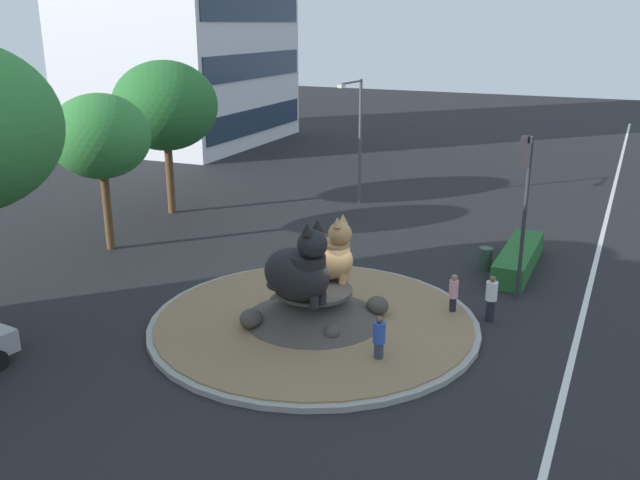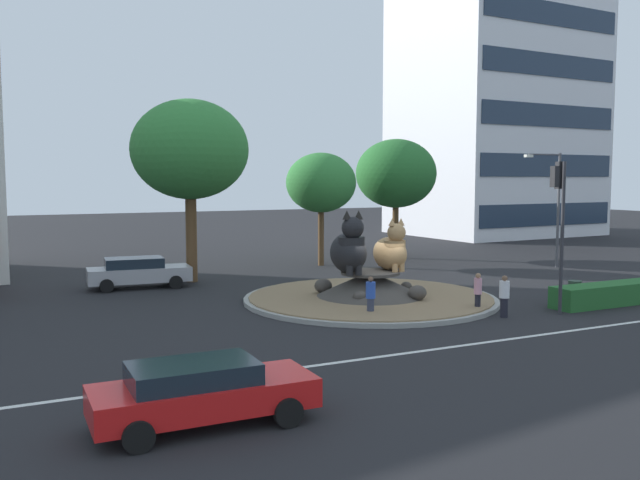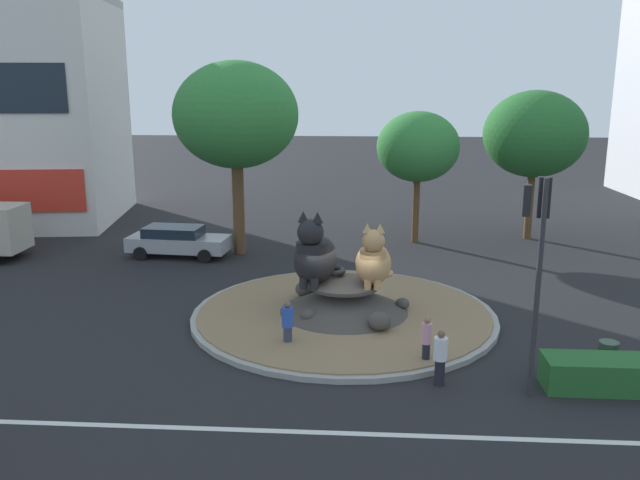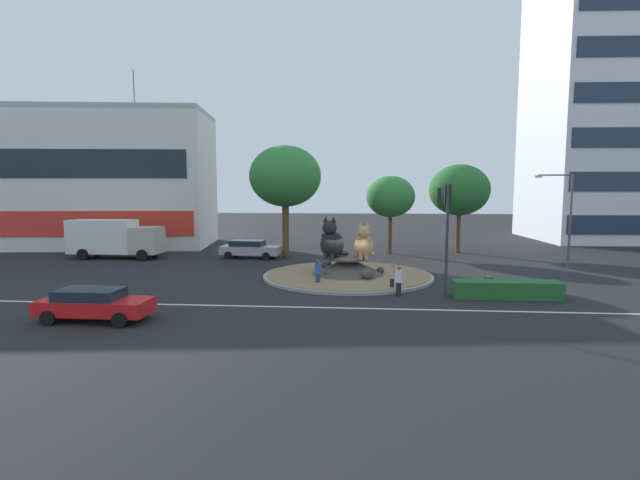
# 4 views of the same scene
# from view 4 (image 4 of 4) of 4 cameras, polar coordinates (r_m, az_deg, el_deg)

# --- Properties ---
(ground_plane) EXTENTS (160.00, 160.00, 0.00)m
(ground_plane) POSITION_cam_4_polar(r_m,az_deg,el_deg) (31.04, 3.33, -4.45)
(ground_plane) COLOR black
(lane_centreline) EXTENTS (112.00, 0.20, 0.01)m
(lane_centreline) POSITION_cam_4_polar(r_m,az_deg,el_deg) (23.19, 2.82, -8.09)
(lane_centreline) COLOR silver
(lane_centreline) RESTS_ON ground
(roundabout_island) EXTENTS (10.88, 10.88, 1.29)m
(roundabout_island) POSITION_cam_4_polar(r_m,az_deg,el_deg) (30.96, 3.33, -3.69)
(roundabout_island) COLOR gray
(roundabout_island) RESTS_ON ground
(cat_statue_black) EXTENTS (2.10, 2.72, 2.68)m
(cat_statue_black) POSITION_cam_4_polar(r_m,az_deg,el_deg) (30.73, 1.42, -0.28)
(cat_statue_black) COLOR black
(cat_statue_black) RESTS_ON roundabout_island
(cat_statue_calico) EXTENTS (1.42, 2.23, 2.29)m
(cat_statue_calico) POSITION_cam_4_polar(r_m,az_deg,el_deg) (30.66, 5.26, -0.58)
(cat_statue_calico) COLOR tan
(cat_statue_calico) RESTS_ON roundabout_island
(traffic_light_mast) EXTENTS (0.75, 0.49, 5.92)m
(traffic_light_mast) POSITION_cam_4_polar(r_m,az_deg,el_deg) (25.31, 14.77, 2.75)
(traffic_light_mast) COLOR #2D2D33
(traffic_light_mast) RESTS_ON ground
(shophouse_block) EXTENTS (26.01, 13.34, 16.84)m
(shophouse_block) POSITION_cam_4_polar(r_m,az_deg,el_deg) (53.36, -26.51, 6.49)
(shophouse_block) COLOR silver
(shophouse_block) RESTS_ON ground
(office_tower) EXTENTS (17.11, 14.14, 34.02)m
(office_tower) POSITION_cam_4_polar(r_m,az_deg,el_deg) (63.68, 31.93, 15.46)
(office_tower) COLOR silver
(office_tower) RESTS_ON ground
(clipped_hedge_strip) EXTENTS (5.49, 1.20, 0.90)m
(clipped_hedge_strip) POSITION_cam_4_polar(r_m,az_deg,el_deg) (26.96, 21.31, -5.52)
(clipped_hedge_strip) COLOR #235B28
(clipped_hedge_strip) RESTS_ON ground
(broadleaf_tree_behind_island) EXTENTS (4.23, 4.23, 6.81)m
(broadleaf_tree_behind_island) POSITION_cam_4_polar(r_m,az_deg,el_deg) (42.23, 8.40, 5.11)
(broadleaf_tree_behind_island) COLOR brown
(broadleaf_tree_behind_island) RESTS_ON ground
(second_tree_near_tower) EXTENTS (5.29, 5.29, 7.84)m
(second_tree_near_tower) POSITION_cam_4_polar(r_m,az_deg,el_deg) (44.26, 16.27, 5.73)
(second_tree_near_tower) COLOR brown
(second_tree_near_tower) RESTS_ON ground
(third_tree_left) EXTENTS (5.91, 5.91, 9.24)m
(third_tree_left) POSITION_cam_4_polar(r_m,az_deg,el_deg) (39.75, -4.16, 7.55)
(third_tree_left) COLOR brown
(third_tree_left) RESTS_ON ground
(streetlight_arm) EXTENTS (2.62, 0.34, 6.75)m
(streetlight_arm) POSITION_cam_4_polar(r_m,az_deg,el_deg) (38.16, 27.24, 2.92)
(streetlight_arm) COLOR #4C4C51
(streetlight_arm) RESTS_ON ground
(pedestrian_blue_shirt) EXTENTS (0.37, 0.37, 1.56)m
(pedestrian_blue_shirt) POSITION_cam_4_polar(r_m,az_deg,el_deg) (28.13, -0.27, -3.87)
(pedestrian_blue_shirt) COLOR #33384C
(pedestrian_blue_shirt) RESTS_ON ground
(pedestrian_white_shirt) EXTENTS (0.38, 0.38, 1.61)m
(pedestrian_white_shirt) POSITION_cam_4_polar(r_m,az_deg,el_deg) (25.84, 9.36, -4.79)
(pedestrian_white_shirt) COLOR black
(pedestrian_white_shirt) RESTS_ON ground
(pedestrian_pink_shirt) EXTENTS (0.31, 0.31, 1.56)m
(pedestrian_pink_shirt) POSITION_cam_4_polar(r_m,az_deg,el_deg) (27.01, 8.59, -4.32)
(pedestrian_pink_shirt) COLOR black
(pedestrian_pink_shirt) RESTS_ON ground
(sedan_on_far_lane) EXTENTS (4.94, 2.36, 1.48)m
(sedan_on_far_lane) POSITION_cam_4_polar(r_m,az_deg,el_deg) (39.78, -8.37, -1.02)
(sedan_on_far_lane) COLOR #99999E
(sedan_on_far_lane) RESTS_ON ground
(hatchback_near_shophouse) EXTENTS (4.77, 2.07, 1.39)m
(hatchback_near_shophouse) POSITION_cam_4_polar(r_m,az_deg,el_deg) (23.05, -25.33, -6.87)
(hatchback_near_shophouse) COLOR red
(hatchback_near_shophouse) RESTS_ON ground
(delivery_box_truck) EXTENTS (7.47, 2.48, 3.16)m
(delivery_box_truck) POSITION_cam_4_polar(r_m,az_deg,el_deg) (42.58, -23.34, 0.25)
(delivery_box_truck) COLOR #B7AD99
(delivery_box_truck) RESTS_ON ground
(litter_bin) EXTENTS (0.56, 0.56, 0.90)m
(litter_bin) POSITION_cam_4_polar(r_m,az_deg,el_deg) (27.96, 19.46, -5.04)
(litter_bin) COLOR #2D4233
(litter_bin) RESTS_ON ground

